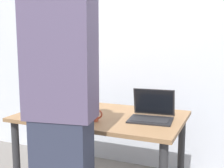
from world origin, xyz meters
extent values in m
cube|color=olive|center=(0.00, 0.00, 0.71)|extent=(1.29, 0.79, 0.03)
cylinder|color=#2D2D30|center=(-0.58, -0.34, 0.35)|extent=(0.06, 0.06, 0.70)
cylinder|color=#2D2D30|center=(-0.58, 0.34, 0.35)|extent=(0.06, 0.06, 0.70)
cylinder|color=#2D2D30|center=(0.58, 0.34, 0.35)|extent=(0.06, 0.06, 0.70)
cube|color=black|center=(0.41, -0.03, 0.74)|extent=(0.33, 0.26, 0.01)
cube|color=#232326|center=(0.41, -0.05, 0.74)|extent=(0.28, 0.16, 0.00)
cube|color=black|center=(0.40, 0.10, 0.84)|extent=(0.32, 0.08, 0.21)
cube|color=black|center=(0.40, 0.10, 0.84)|extent=(0.29, 0.07, 0.19)
cylinder|color=#1E5123|center=(-0.32, 0.02, 0.82)|extent=(0.07, 0.07, 0.18)
cone|color=#1E5123|center=(-0.32, 0.02, 0.92)|extent=(0.07, 0.07, 0.02)
cylinder|color=#1E5123|center=(-0.32, 0.02, 0.97)|extent=(0.03, 0.03, 0.08)
cylinder|color=#BFB74C|center=(-0.32, 0.02, 1.02)|extent=(0.03, 0.03, 0.01)
cylinder|color=beige|center=(-0.32, 0.02, 0.83)|extent=(0.07, 0.07, 0.06)
cylinder|color=#472B14|center=(-0.23, 0.05, 0.83)|extent=(0.07, 0.07, 0.20)
cone|color=#472B14|center=(-0.23, 0.05, 0.94)|extent=(0.07, 0.07, 0.02)
cylinder|color=#472B14|center=(-0.23, 0.05, 1.00)|extent=(0.03, 0.03, 0.09)
cylinder|color=#BFB74C|center=(-0.23, 0.05, 1.04)|extent=(0.03, 0.03, 0.01)
cylinder|color=#33DA53|center=(-0.23, 0.05, 0.84)|extent=(0.07, 0.07, 0.07)
cube|color=#594C6B|center=(0.03, -0.63, 1.20)|extent=(0.43, 0.29, 0.69)
cylinder|color=#BF4C33|center=(0.02, -0.19, 0.78)|extent=(0.08, 0.08, 0.10)
torus|color=#BF4C33|center=(0.07, -0.19, 0.78)|extent=(0.07, 0.01, 0.07)
cube|color=silver|center=(0.00, 0.83, 1.30)|extent=(6.00, 0.10, 2.60)
camera|label=1|loc=(0.96, -2.06, 1.32)|focal=47.14mm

